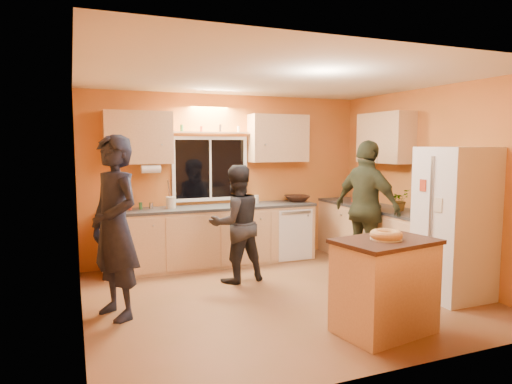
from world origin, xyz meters
name	(u,v)px	position (x,y,z in m)	size (l,w,h in m)	color
ground	(281,296)	(0.00, 0.00, 0.00)	(4.50, 4.50, 0.00)	brown
room_shell	(277,161)	(0.12, 0.41, 1.62)	(4.54, 4.04, 2.61)	orange
back_counter	(235,234)	(0.01, 1.70, 0.45)	(4.23, 0.62, 0.90)	tan
right_counter	(388,239)	(1.95, 0.50, 0.45)	(0.62, 1.84, 0.90)	tan
refrigerator	(455,223)	(1.89, -0.80, 0.90)	(0.72, 0.70, 1.80)	silver
island	(385,285)	(0.48, -1.33, 0.47)	(1.04, 0.80, 0.92)	tan
bundt_pastry	(386,235)	(0.48, -1.33, 0.96)	(0.31, 0.31, 0.09)	tan
person_left	(115,227)	(-1.90, 0.07, 0.97)	(0.70, 0.46, 1.93)	black
person_center	(236,224)	(-0.30, 0.79, 0.78)	(0.76, 0.59, 1.56)	black
person_right	(367,208)	(1.50, 0.40, 0.94)	(1.11, 0.46, 1.89)	#2E3522
mixing_bowl	(297,198)	(1.10, 1.74, 0.95)	(0.40, 0.40, 0.10)	black
utensil_crock	(171,203)	(-0.98, 1.70, 0.99)	(0.14, 0.14, 0.17)	beige
potted_plant	(400,200)	(1.97, 0.30, 1.05)	(0.27, 0.23, 0.30)	gray
red_box	(358,200)	(1.97, 1.30, 0.94)	(0.16, 0.12, 0.07)	#AB341A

